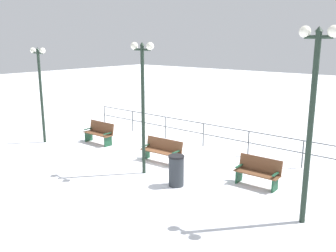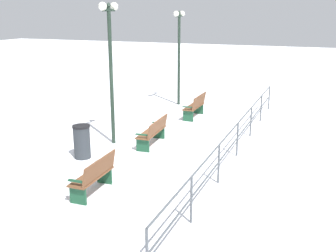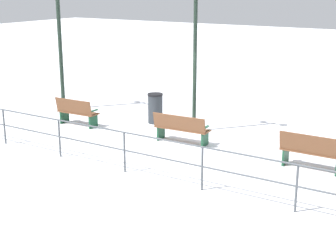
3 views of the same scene
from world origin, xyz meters
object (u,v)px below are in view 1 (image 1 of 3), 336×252
Objects in this scene: trash_bin at (176,171)px; bench_third at (258,172)px; lamppost_far at (313,98)px; lamppost_near at (40,80)px; bench_nearest at (99,133)px; lamppost_middle at (143,87)px; bench_second at (162,150)px.

bench_third is at bearing 129.61° from trash_bin.
bench_third is 0.30× the size of lamppost_far.
lamppost_near is 0.87× the size of lamppost_far.
lamppost_far is at bearing 81.53° from bench_nearest.
bench_nearest is 3.38m from lamppost_near.
bench_third is 0.32× the size of lamppost_middle.
lamppost_middle is at bearing 90.00° from lamppost_near.
trash_bin is (1.45, 1.84, 0.04)m from bench_second.
bench_second is 0.40× the size of lamppost_near.
bench_second is at bearing -167.16° from lamppost_middle.
bench_nearest is at bearing -106.14° from trash_bin.
bench_second is 6.48m from lamppost_far.
bench_nearest is at bearing -95.85° from bench_second.
lamppost_far is at bearing 90.00° from lamppost_near.
bench_third is at bearing -126.67° from lamppost_far.
lamppost_far is at bearing 90.00° from lamppost_middle.
lamppost_middle is (0.00, 6.11, 0.18)m from lamppost_near.
lamppost_middle reaches higher than lamppost_near.
trash_bin reaches higher than bench_second.
bench_third is 3.62m from lamppost_far.
bench_nearest reaches higher than bench_third.
bench_nearest is at bearing 125.98° from lamppost_near.
bench_nearest is 7.60m from bench_third.
bench_nearest is 0.92× the size of bench_second.
lamppost_middle is (1.29, 0.29, 2.51)m from bench_second.
bench_third is at bearing 89.40° from bench_second.
lamppost_near is at bearing -53.78° from bench_nearest.
bench_second is (0.18, 3.80, -0.03)m from bench_nearest.
lamppost_middle is at bearing 70.54° from bench_nearest.
lamppost_far is (0.00, 5.46, 0.18)m from lamppost_middle.
lamppost_middle is at bearing -69.06° from bench_third.
bench_nearest is 5.87m from trash_bin.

